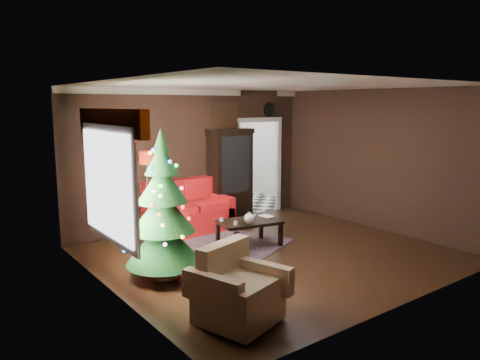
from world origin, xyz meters
TOP-DOWN VIEW (x-y plane):
  - floor at (0.00, 0.00)m, footprint 5.50×5.50m
  - ceiling at (0.00, 0.00)m, footprint 5.50×5.50m
  - wall_back at (0.00, 2.50)m, footprint 5.50×0.00m
  - wall_front at (0.00, -2.50)m, footprint 5.50×0.00m
  - wall_left at (-2.75, 0.00)m, footprint 0.00×5.50m
  - wall_right at (2.75, 0.00)m, footprint 0.00×5.50m
  - doorway at (1.70, 2.50)m, footprint 1.10×0.10m
  - left_window at (-2.71, 0.20)m, footprint 0.05×1.60m
  - valance at (-2.63, 0.20)m, footprint 0.12×2.10m
  - kitchen_floor at (1.70, 4.00)m, footprint 3.00×3.00m
  - kitchen_window at (1.70, 5.45)m, footprint 0.70×0.06m
  - rug at (-0.54, 0.70)m, footprint 2.84×2.50m
  - loveseat at (-0.40, 2.05)m, footprint 1.70×0.90m
  - curio_cabinet at (0.75, 2.27)m, footprint 0.90×0.45m
  - floor_lamp at (-1.39, 1.78)m, footprint 0.30×0.30m
  - christmas_tree at (-1.95, 0.12)m, footprint 1.23×1.23m
  - armchair at (-1.92, -1.66)m, footprint 1.05×1.05m
  - coffee_table at (-0.08, 0.52)m, footprint 1.16×0.83m
  - teapot at (-0.22, 0.35)m, footprint 0.27×0.27m
  - cup_a at (-0.50, 0.77)m, footprint 0.08×0.08m
  - cup_b at (-0.44, 0.44)m, footprint 0.09×0.09m
  - book at (0.25, 0.54)m, footprint 0.18×0.03m
  - wall_clock at (1.95, 2.45)m, footprint 0.32×0.32m
  - painting at (0.75, 2.46)m, footprint 0.62×0.05m
  - kitchen_counter at (1.70, 5.20)m, footprint 1.80×0.60m
  - kitchen_table at (1.40, 3.70)m, footprint 0.70×0.70m

SIDE VIEW (x-z plane):
  - floor at x=0.00m, z-range 0.00..0.00m
  - kitchen_floor at x=1.70m, z-range 0.00..0.00m
  - rug at x=-0.54m, z-range 0.00..0.01m
  - coffee_table at x=-0.08m, z-range 0.01..0.49m
  - kitchen_table at x=1.40m, z-range 0.00..0.75m
  - kitchen_counter at x=1.70m, z-range 0.00..0.90m
  - armchair at x=-1.92m, z-range 0.03..0.89m
  - loveseat at x=-0.40m, z-range 0.00..1.00m
  - cup_a at x=-0.50m, z-range 0.49..0.55m
  - cup_b at x=-0.44m, z-range 0.49..0.55m
  - teapot at x=-0.22m, z-range 0.49..0.68m
  - book at x=0.25m, z-range 0.49..0.74m
  - floor_lamp at x=-1.39m, z-range -0.02..1.68m
  - curio_cabinet at x=0.75m, z-range 0.00..1.90m
  - christmas_tree at x=-1.95m, z-range -0.01..2.11m
  - doorway at x=1.70m, z-range 0.00..2.10m
  - wall_back at x=0.00m, z-range -1.35..4.15m
  - wall_front at x=0.00m, z-range -1.35..4.15m
  - wall_left at x=-2.75m, z-range -1.35..4.15m
  - wall_right at x=2.75m, z-range -1.35..4.15m
  - left_window at x=-2.71m, z-range 0.75..2.15m
  - kitchen_window at x=1.70m, z-range 1.35..2.05m
  - painting at x=0.75m, z-range 1.99..2.51m
  - valance at x=-2.63m, z-range 2.10..2.44m
  - wall_clock at x=1.95m, z-range 2.35..2.41m
  - ceiling at x=0.00m, z-range 2.80..2.80m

